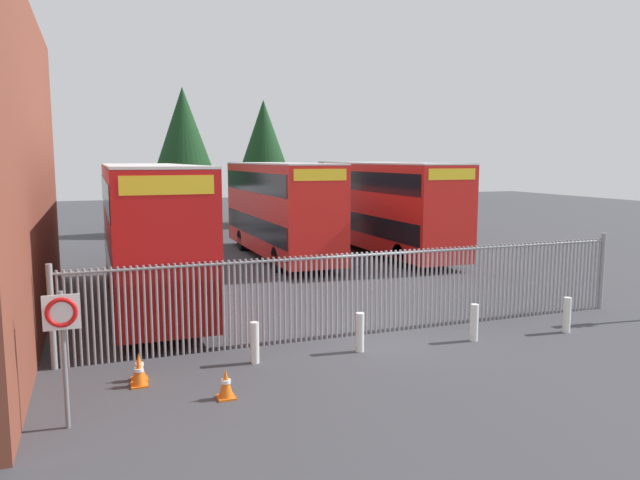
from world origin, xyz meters
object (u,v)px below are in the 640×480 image
Objects in this scene: double_decker_bus_behind_fence_left at (279,206)px; double_decker_bus_behind_fence_right at (389,205)px; speed_limit_sign_post at (62,328)px; bollard_near_left at (255,343)px; bollard_far_right at (567,315)px; double_decker_bus_far_back at (363,191)px; double_decker_bus_near_gate at (149,229)px; traffic_cone_by_gate at (139,367)px; traffic_cone_mid_forecourt at (139,372)px; bollard_near_right at (474,322)px; bollard_center_front at (360,332)px; traffic_cone_near_kerb at (226,384)px.

double_decker_bus_behind_fence_left and double_decker_bus_behind_fence_right have the same top height.
double_decker_bus_behind_fence_right is at bearing 47.57° from speed_limit_sign_post.
bollard_near_left and bollard_far_right have the same top height.
double_decker_bus_near_gate is at bearing -130.85° from double_decker_bus_far_back.
double_decker_bus_behind_fence_left is 5.25m from double_decker_bus_behind_fence_right.
double_decker_bus_far_back is at bearing 49.71° from double_decker_bus_behind_fence_left.
traffic_cone_by_gate is at bearing -97.19° from double_decker_bus_near_gate.
double_decker_bus_far_back is 26.02m from bollard_far_right.
double_decker_bus_near_gate reaches higher than bollard_near_left.
double_decker_bus_near_gate is 11.38× the size of bollard_near_left.
double_decker_bus_behind_fence_right is 11.38× the size of bollard_far_right.
double_decker_bus_behind_fence_left is 18.23m from speed_limit_sign_post.
double_decker_bus_far_back is 11.38× the size of bollard_near_left.
bollard_near_left is 4.59m from speed_limit_sign_post.
traffic_cone_by_gate is at bearing 55.86° from speed_limit_sign_post.
double_decker_bus_behind_fence_right is 18.52m from traffic_cone_mid_forecourt.
double_decker_bus_behind_fence_left reaches higher than traffic_cone_by_gate.
double_decker_bus_behind_fence_right is 13.72m from bollard_far_right.
bollard_far_right is (10.06, -7.19, -1.95)m from double_decker_bus_near_gate.
bollard_near_right is 1.00× the size of bollard_far_right.
bollard_center_front is at bearing 175.52° from bollard_far_right.
double_decker_bus_behind_fence_left is 11.38× the size of bollard_near_right.
traffic_cone_by_gate is (-7.32, -14.11, -2.13)m from double_decker_bus_behind_fence_left.
bollard_far_right is 10.93m from traffic_cone_by_gate.
traffic_cone_near_kerb is (1.50, -1.59, 0.00)m from traffic_cone_by_gate.
double_decker_bus_behind_fence_right reaches higher than bollard_near_right.
bollard_near_right is at bearing -108.46° from double_decker_bus_far_back.
speed_limit_sign_post is at bearing -172.53° from bollard_far_right.
traffic_cone_by_gate is (-12.48, -13.16, -2.13)m from double_decker_bus_behind_fence_right.
double_decker_bus_behind_fence_left is at bearing 93.46° from bollard_near_right.
bollard_near_left and bollard_near_right have the same top height.
bollard_near_left is at bearing -75.91° from double_decker_bus_near_gate.
double_decker_bus_far_back is at bearing 49.15° from double_decker_bus_near_gate.
double_decker_bus_behind_fence_right is 18.32× the size of traffic_cone_by_gate.
speed_limit_sign_post is at bearing -103.92° from double_decker_bus_near_gate.
double_decker_bus_behind_fence_left is (6.45, 7.25, 0.00)m from double_decker_bus_near_gate.
bollard_center_front and bollard_far_right have the same top height.
traffic_cone_by_gate is (-5.10, -0.12, -0.19)m from bollard_center_front.
bollard_center_front is 3.09m from bollard_near_right.
bollard_center_front is at bearing 17.82° from speed_limit_sign_post.
double_decker_bus_behind_fence_left is 18.32× the size of traffic_cone_mid_forecourt.
double_decker_bus_behind_fence_right is 11.38× the size of bollard_center_front.
double_decker_bus_near_gate is at bearing 94.29° from traffic_cone_near_kerb.
double_decker_bus_behind_fence_left is at bearing 104.04° from bollard_far_right.
bollard_near_left reaches higher than traffic_cone_near_kerb.
traffic_cone_mid_forecourt is (-10.95, 0.00, -0.19)m from bollard_far_right.
bollard_far_right reaches higher than traffic_cone_mid_forecourt.
traffic_cone_near_kerb is at bearing -172.42° from bollard_far_right.
speed_limit_sign_post is at bearing -128.75° from traffic_cone_mid_forecourt.
bollard_far_right is at bearing -75.96° from double_decker_bus_behind_fence_left.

